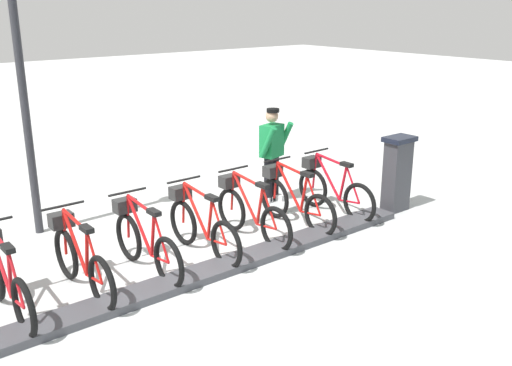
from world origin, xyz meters
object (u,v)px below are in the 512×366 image
object	(u,v)px
bike_docked_1	(293,200)
bike_docked_6	(5,280)
bike_docked_5	(80,259)
worker_near_rack	(272,151)
lamp_post	(19,55)
bike_docked_2	(250,212)
bike_docked_4	(144,241)
payment_kiosk	(397,173)
bike_docked_0	(332,189)
bike_docked_3	(200,225)

from	to	relation	value
bike_docked_1	bike_docked_6	world-z (taller)	same
bike_docked_5	worker_near_rack	xyz separation A→B (m)	(1.11, -4.00, 0.48)
bike_docked_1	lamp_post	size ratio (longest dim) A/B	0.42
bike_docked_2	bike_docked_4	distance (m)	1.75
payment_kiosk	lamp_post	world-z (taller)	lamp_post
lamp_post	bike_docked_4	bearing A→B (deg)	-164.56
payment_kiosk	bike_docked_0	size ratio (longest dim) A/B	0.74
bike_docked_1	payment_kiosk	bearing A→B (deg)	-107.41
bike_docked_6	worker_near_rack	xyz separation A→B (m)	(1.11, -4.87, 0.48)
bike_docked_3	bike_docked_6	distance (m)	2.62
payment_kiosk	worker_near_rack	size ratio (longest dim) A/B	0.77
bike_docked_0	bike_docked_3	world-z (taller)	same
bike_docked_0	lamp_post	size ratio (longest dim) A/B	0.42
bike_docked_6	lamp_post	bearing A→B (deg)	-26.74
payment_kiosk	bike_docked_1	world-z (taller)	payment_kiosk
bike_docked_3	bike_docked_0	bearing A→B (deg)	-90.00
payment_kiosk	bike_docked_3	xyz separation A→B (m)	(0.57, 3.57, -0.24)
bike_docked_1	bike_docked_0	bearing A→B (deg)	-90.00
bike_docked_2	bike_docked_3	distance (m)	0.87
bike_docked_0	bike_docked_6	size ratio (longest dim) A/B	1.00
bike_docked_1	bike_docked_2	size ratio (longest dim) A/B	1.00
bike_docked_0	bike_docked_2	distance (m)	1.75
payment_kiosk	bike_docked_5	world-z (taller)	payment_kiosk
bike_docked_3	bike_docked_5	size ratio (longest dim) A/B	1.00
bike_docked_2	bike_docked_3	xyz separation A→B (m)	(0.00, 0.87, 0.00)
bike_docked_3	bike_docked_6	bearing A→B (deg)	90.00
bike_docked_2	payment_kiosk	bearing A→B (deg)	-101.97
bike_docked_0	bike_docked_6	bearing A→B (deg)	90.00
bike_docked_1	bike_docked_6	size ratio (longest dim) A/B	1.00
bike_docked_1	bike_docked_2	bearing A→B (deg)	90.00
bike_docked_2	bike_docked_3	bearing A→B (deg)	90.00
bike_docked_6	bike_docked_4	bearing A→B (deg)	-90.00
payment_kiosk	worker_near_rack	distance (m)	2.15
bike_docked_3	bike_docked_5	distance (m)	1.75
bike_docked_5	lamp_post	distance (m)	3.19
bike_docked_1	lamp_post	xyz separation A→B (m)	(2.24, 3.24, 2.25)
bike_docked_2	lamp_post	bearing A→B (deg)	46.57
lamp_post	bike_docked_1	bearing A→B (deg)	-124.66
payment_kiosk	bike_docked_2	world-z (taller)	payment_kiosk
bike_docked_6	worker_near_rack	size ratio (longest dim) A/B	1.04
bike_docked_6	lamp_post	distance (m)	3.37
bike_docked_6	bike_docked_2	bearing A→B (deg)	-90.00
bike_docked_4	worker_near_rack	bearing A→B (deg)	-70.43
bike_docked_1	lamp_post	distance (m)	4.54
bike_docked_1	bike_docked_4	bearing A→B (deg)	90.00
bike_docked_3	bike_docked_5	world-z (taller)	same
bike_docked_3	lamp_post	bearing A→B (deg)	33.68
bike_docked_5	bike_docked_4	bearing A→B (deg)	-90.00
bike_docked_4	worker_near_rack	xyz separation A→B (m)	(1.11, -3.13, 0.48)
worker_near_rack	payment_kiosk	bearing A→B (deg)	-141.95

